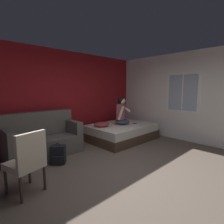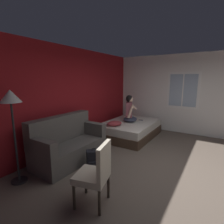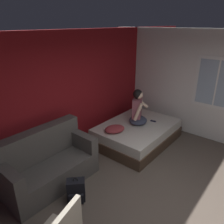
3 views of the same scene
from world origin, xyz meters
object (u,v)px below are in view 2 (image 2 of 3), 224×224
(person_seated, at_px, (130,111))
(side_chair, at_px, (96,172))
(throw_pillow, at_px, (114,123))
(floor_lamp, at_px, (11,105))
(bed, at_px, (130,129))
(couch, at_px, (68,144))
(backpack, at_px, (94,160))
(cell_phone, at_px, (141,120))

(person_seated, bearing_deg, side_chair, -161.80)
(throw_pillow, relative_size, floor_lamp, 0.28)
(person_seated, bearing_deg, throw_pillow, 168.90)
(bed, distance_m, throw_pillow, 0.76)
(floor_lamp, bearing_deg, side_chair, -79.79)
(bed, relative_size, throw_pillow, 4.27)
(couch, xyz_separation_m, floor_lamp, (-1.11, 0.14, 1.04))
(couch, relative_size, backpack, 3.73)
(bed, relative_size, couch, 1.20)
(person_seated, height_order, throw_pillow, person_seated)
(bed, relative_size, cell_phone, 14.22)
(bed, distance_m, backpack, 2.35)
(bed, xyz_separation_m, person_seated, (0.06, 0.05, 0.60))
(cell_phone, bearing_deg, side_chair, 7.00)
(throw_pillow, height_order, floor_lamp, floor_lamp)
(side_chair, height_order, cell_phone, side_chair)
(backpack, relative_size, cell_phone, 3.18)
(couch, height_order, person_seated, person_seated)
(throw_pillow, xyz_separation_m, floor_lamp, (-2.78, 0.38, 0.88))
(bed, height_order, person_seated, person_seated)
(backpack, bearing_deg, floor_lamp, 141.57)
(throw_pillow, bearing_deg, backpack, -163.07)
(throw_pillow, bearing_deg, bed, -16.02)
(couch, height_order, side_chair, couch)
(throw_pillow, height_order, cell_phone, throw_pillow)
(couch, relative_size, cell_phone, 11.88)
(side_chair, bearing_deg, person_seated, 18.20)
(side_chair, relative_size, floor_lamp, 0.58)
(backpack, distance_m, throw_pillow, 1.77)
(bed, height_order, cell_phone, cell_phone)
(cell_phone, xyz_separation_m, floor_lamp, (-3.85, 0.78, 0.94))
(bed, distance_m, person_seated, 0.60)
(floor_lamp, bearing_deg, cell_phone, -11.42)
(side_chair, height_order, backpack, side_chair)
(side_chair, distance_m, floor_lamp, 1.84)
(cell_phone, distance_m, floor_lamp, 4.04)
(couch, xyz_separation_m, backpack, (0.01, -0.74, -0.20))
(backpack, height_order, cell_phone, cell_phone)
(side_chair, relative_size, throw_pillow, 2.04)
(throw_pillow, distance_m, floor_lamp, 2.94)
(bed, bearing_deg, couch, 169.58)
(floor_lamp, bearing_deg, bed, -9.42)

